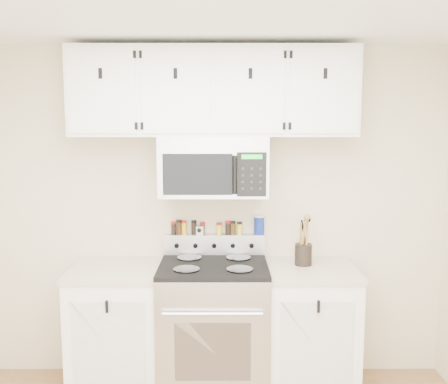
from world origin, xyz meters
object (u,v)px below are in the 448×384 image
Objects in this scene: range at (214,327)px; utensil_crock at (303,253)px; salt_canister at (259,225)px; microwave at (214,166)px.

range is 3.08× the size of utensil_crock.
range is 7.65× the size of salt_canister.
range is 0.82m from salt_canister.
salt_canister is at bearing 146.52° from utensil_crock.
range is 0.83m from utensil_crock.
salt_canister is (0.34, 0.28, 0.69)m from range.
microwave is 5.29× the size of salt_canister.
utensil_crock is (0.65, 0.08, 0.52)m from range.
utensil_crock is at bearing -4.12° from microwave.
microwave is 0.59m from salt_canister.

